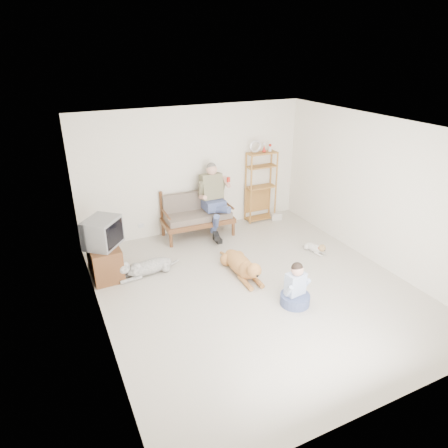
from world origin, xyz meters
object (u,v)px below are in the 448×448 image
etagere (261,186)px  golden_retriever (242,266)px  loveseat (197,214)px  tv_stand (104,260)px

etagere → golden_retriever: bearing=-127.1°
loveseat → golden_retriever: (0.11, -1.92, -0.30)m
etagere → tv_stand: bearing=-165.4°
etagere → golden_retriever: etagere is taller
loveseat → tv_stand: (-2.13, -0.86, -0.19)m
loveseat → tv_stand: bearing=-155.9°
loveseat → etagere: 1.69m
loveseat → etagere: etagere is taller
etagere → tv_stand: 3.94m
tv_stand → golden_retriever: (2.23, -1.06, -0.12)m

